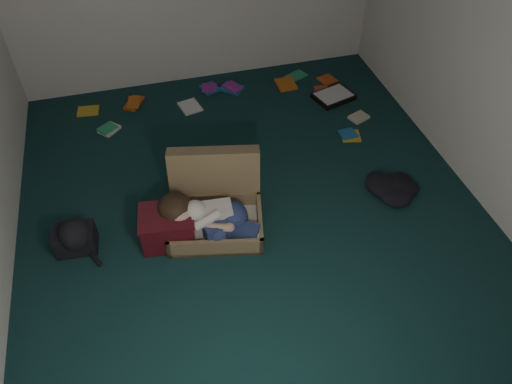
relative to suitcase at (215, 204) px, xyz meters
name	(u,v)px	position (x,y,z in m)	size (l,w,h in m)	color
floor	(252,208)	(0.32, 0.02, -0.17)	(4.50, 4.50, 0.00)	#102E2E
wall_front	(395,383)	(0.32, -2.23, 1.13)	(4.50, 4.50, 0.00)	white
wall_right	(498,45)	(2.32, 0.02, 1.13)	(4.50, 4.50, 0.00)	white
suitcase	(215,204)	(0.00, 0.00, 0.00)	(0.92, 0.91, 0.57)	olive
person	(208,217)	(-0.09, -0.18, 0.05)	(0.81, 0.54, 0.36)	silver
maroon_bin	(168,227)	(-0.43, -0.15, -0.02)	(0.48, 0.40, 0.31)	#4A0F17
backpack	(75,238)	(-1.17, -0.04, -0.05)	(0.40, 0.32, 0.24)	black
clothing_pile	(397,189)	(1.64, -0.15, -0.11)	(0.41, 0.33, 0.13)	black
paper_tray	(333,96)	(1.66, 1.43, -0.14)	(0.49, 0.42, 0.06)	black
book_scatter	(243,100)	(0.66, 1.65, -0.16)	(3.02, 1.50, 0.02)	gold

